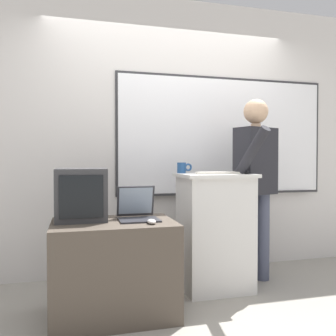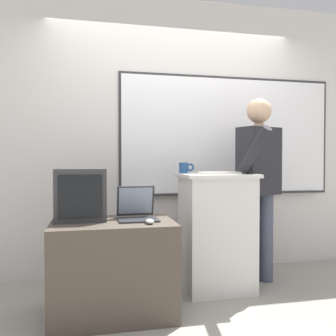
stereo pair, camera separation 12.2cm
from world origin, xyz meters
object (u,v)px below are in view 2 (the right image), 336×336
(lectern_podium, at_px, (216,231))
(person_presenter, at_px, (259,177))
(coffee_mug, at_px, (185,168))
(computer_mouse_by_keyboard, at_px, (247,172))
(crt_monitor, at_px, (81,194))
(computer_mouse_by_laptop, at_px, (150,221))
(wireless_keyboard, at_px, (221,173))
(laptop, at_px, (137,209))
(side_desk, at_px, (113,268))

(lectern_podium, xyz_separation_m, person_presenter, (0.44, 0.07, 0.48))
(person_presenter, relative_size, coffee_mug, 12.58)
(computer_mouse_by_keyboard, bearing_deg, crt_monitor, -175.34)
(lectern_podium, distance_m, computer_mouse_by_laptop, 0.85)
(wireless_keyboard, bearing_deg, crt_monitor, -173.49)
(person_presenter, xyz_separation_m, coffee_mug, (-0.68, 0.12, 0.08))
(lectern_podium, bearing_deg, laptop, -161.56)
(coffee_mug, bearing_deg, lectern_podium, -38.40)
(person_presenter, distance_m, laptop, 1.24)
(lectern_podium, bearing_deg, wireless_keyboard, -73.97)
(wireless_keyboard, relative_size, computer_mouse_by_laptop, 4.07)
(lectern_podium, height_order, wireless_keyboard, wireless_keyboard)
(computer_mouse_by_keyboard, bearing_deg, person_presenter, 39.53)
(crt_monitor, bearing_deg, lectern_podium, 9.77)
(wireless_keyboard, bearing_deg, coffee_mug, 135.36)
(person_presenter, relative_size, crt_monitor, 4.41)
(side_desk, distance_m, computer_mouse_by_laptop, 0.47)
(person_presenter, distance_m, computer_mouse_by_laptop, 1.28)
(laptop, distance_m, computer_mouse_by_keyboard, 1.04)
(side_desk, bearing_deg, laptop, 19.65)
(wireless_keyboard, bearing_deg, lectern_podium, 106.03)
(side_desk, relative_size, wireless_keyboard, 2.20)
(person_presenter, bearing_deg, wireless_keyboard, 177.30)
(computer_mouse_by_laptop, xyz_separation_m, coffee_mug, (0.44, 0.67, 0.36))
(side_desk, relative_size, person_presenter, 0.52)
(computer_mouse_by_keyboard, bearing_deg, lectern_podium, 161.59)
(lectern_podium, relative_size, laptop, 3.33)
(computer_mouse_by_laptop, bearing_deg, side_desk, 145.92)
(computer_mouse_by_keyboard, bearing_deg, wireless_keyboard, 175.30)
(person_presenter, relative_size, laptop, 5.56)
(computer_mouse_by_keyboard, relative_size, crt_monitor, 0.26)
(wireless_keyboard, distance_m, computer_mouse_by_keyboard, 0.24)
(person_presenter, xyz_separation_m, crt_monitor, (-1.60, -0.27, -0.10))
(person_presenter, relative_size, computer_mouse_by_keyboard, 17.17)
(side_desk, xyz_separation_m, person_presenter, (1.37, 0.38, 0.65))
(computer_mouse_by_laptop, bearing_deg, computer_mouse_by_keyboard, 23.14)
(side_desk, bearing_deg, crt_monitor, 153.83)
(crt_monitor, distance_m, coffee_mug, 1.02)
(lectern_podium, relative_size, computer_mouse_by_keyboard, 10.27)
(crt_monitor, bearing_deg, wireless_keyboard, 6.51)
(wireless_keyboard, xyz_separation_m, computer_mouse_by_laptop, (-0.70, -0.42, -0.32))
(lectern_podium, relative_size, computer_mouse_by_laptop, 10.27)
(person_presenter, bearing_deg, side_desk, 175.21)
(wireless_keyboard, height_order, coffee_mug, coffee_mug)
(wireless_keyboard, relative_size, crt_monitor, 1.05)
(side_desk, height_order, coffee_mug, coffee_mug)
(lectern_podium, distance_m, wireless_keyboard, 0.53)
(laptop, distance_m, computer_mouse_by_laptop, 0.25)
(laptop, height_order, computer_mouse_by_keyboard, computer_mouse_by_keyboard)
(person_presenter, height_order, coffee_mug, person_presenter)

